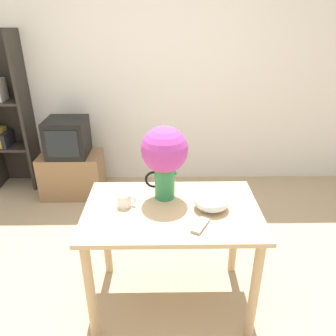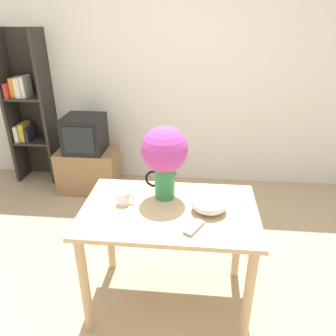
# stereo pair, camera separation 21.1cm
# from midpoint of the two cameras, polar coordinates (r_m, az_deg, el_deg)

# --- Properties ---
(ground_plane) EXTENTS (12.00, 12.00, 0.00)m
(ground_plane) POSITION_cam_midpoint_polar(r_m,az_deg,el_deg) (2.59, -1.12, -21.87)
(ground_plane) COLOR tan
(wall_back) EXTENTS (8.00, 0.05, 2.60)m
(wall_back) POSITION_cam_midpoint_polar(r_m,az_deg,el_deg) (3.79, 2.29, 16.37)
(wall_back) COLOR silver
(wall_back) RESTS_ON ground_plane
(table) EXTENTS (1.11, 0.71, 0.78)m
(table) POSITION_cam_midpoint_polar(r_m,az_deg,el_deg) (2.16, 3.05, -10.23)
(table) COLOR tan
(table) RESTS_ON ground_plane
(flower_vase) EXTENTS (0.30, 0.30, 0.49)m
(flower_vase) POSITION_cam_midpoint_polar(r_m,az_deg,el_deg) (2.07, 2.30, 2.21)
(flower_vase) COLOR #2D844C
(flower_vase) RESTS_ON table
(coffee_mug) EXTENTS (0.12, 0.09, 0.09)m
(coffee_mug) POSITION_cam_midpoint_polar(r_m,az_deg,el_deg) (2.12, -4.96, -5.25)
(coffee_mug) COLOR white
(coffee_mug) RESTS_ON table
(white_bowl) EXTENTS (0.22, 0.22, 0.11)m
(white_bowl) POSITION_cam_midpoint_polar(r_m,az_deg,el_deg) (2.06, 10.12, -6.19)
(white_bowl) COLOR silver
(white_bowl) RESTS_ON table
(remote_control) EXTENTS (0.12, 0.16, 0.02)m
(remote_control) POSITION_cam_midpoint_polar(r_m,az_deg,el_deg) (1.91, 7.71, -10.35)
(remote_control) COLOR #999999
(remote_control) RESTS_ON table
(tv_stand) EXTENTS (0.67, 0.42, 0.49)m
(tv_stand) POSITION_cam_midpoint_polar(r_m,az_deg,el_deg) (3.88, -12.10, -0.38)
(tv_stand) COLOR #8E6B47
(tv_stand) RESTS_ON ground_plane
(tv_set) EXTENTS (0.42, 0.41, 0.40)m
(tv_set) POSITION_cam_midpoint_polar(r_m,az_deg,el_deg) (3.71, -12.74, 5.80)
(tv_set) COLOR black
(tv_set) RESTS_ON tv_stand
(bookshelf) EXTENTS (0.49, 0.32, 1.75)m
(bookshelf) POSITION_cam_midpoint_polar(r_m,az_deg,el_deg) (4.16, -21.72, 9.44)
(bookshelf) COLOR #2D2823
(bookshelf) RESTS_ON ground_plane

